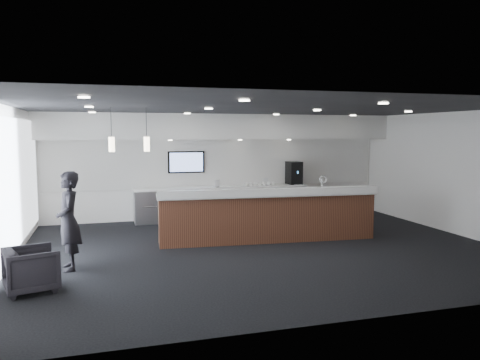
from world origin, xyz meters
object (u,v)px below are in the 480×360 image
object	(u,v)px
coffee_machine	(294,173)
lounge_guest	(69,221)
service_counter	(268,216)
armchair	(31,270)

from	to	relation	value
coffee_machine	lounge_guest	size ratio (longest dim) A/B	0.38
service_counter	lounge_guest	distance (m)	4.41
lounge_guest	armchair	bearing A→B (deg)	-32.34
service_counter	armchair	xyz separation A→B (m)	(-4.74, -2.27, -0.22)
armchair	lounge_guest	distance (m)	1.32
coffee_machine	lounge_guest	distance (m)	7.35
coffee_machine	armchair	size ratio (longest dim) A/B	0.87
service_counter	armchair	world-z (taller)	service_counter
coffee_machine	armchair	bearing A→B (deg)	-145.73
lounge_guest	coffee_machine	bearing A→B (deg)	115.48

